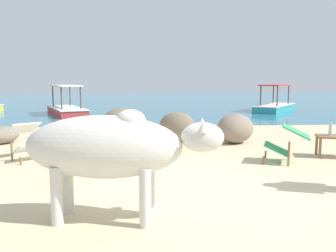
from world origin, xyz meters
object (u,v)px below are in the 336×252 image
(deck_chair_far, at_px, (286,141))
(boat_red, at_px, (66,108))
(deck_chair_near, at_px, (27,139))
(boat_teal, at_px, (275,105))
(bottle, at_px, (331,129))
(cow, at_px, (109,148))

(deck_chair_far, height_order, boat_red, boat_red)
(deck_chair_near, relative_size, boat_teal, 0.25)
(deck_chair_near, bearing_deg, bottle, 49.67)
(deck_chair_far, xyz_separation_m, boat_teal, (3.87, 11.01, -0.13))
(bottle, height_order, boat_red, boat_red)
(cow, bearing_deg, bottle, 43.84)
(deck_chair_far, relative_size, boat_teal, 0.25)
(cow, xyz_separation_m, deck_chair_near, (-1.80, 3.01, -0.38))
(bottle, bearing_deg, boat_red, 126.58)
(bottle, relative_size, boat_teal, 0.08)
(deck_chair_near, relative_size, deck_chair_far, 1.02)
(deck_chair_far, bearing_deg, bottle, -134.55)
(deck_chair_near, xyz_separation_m, boat_teal, (8.52, 10.43, -0.13))
(deck_chair_far, bearing_deg, cow, 63.65)
(boat_teal, bearing_deg, bottle, 20.23)
(cow, distance_m, boat_red, 12.57)
(deck_chair_near, bearing_deg, boat_red, 148.97)
(cow, relative_size, deck_chair_near, 2.23)
(bottle, relative_size, deck_chair_near, 0.32)
(deck_chair_far, height_order, boat_teal, boat_teal)
(cow, bearing_deg, deck_chair_near, 128.29)
(bottle, distance_m, deck_chair_near, 5.68)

